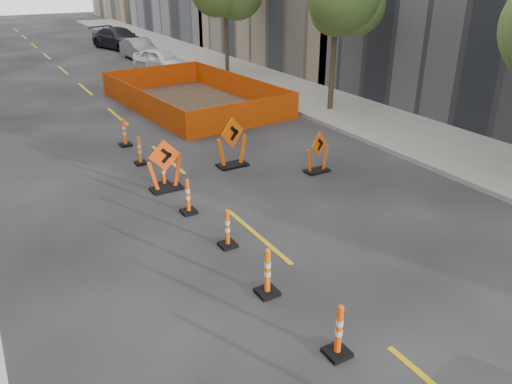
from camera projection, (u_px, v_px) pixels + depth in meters
ground_plane at (369, 331)px, 8.94m from camera, size 140.00×140.00×0.00m
sidewalk_right at (340, 108)px, 22.45m from camera, size 4.00×90.00×0.15m
tree_r_b at (336, 4)px, 20.33m from camera, size 2.80×2.80×5.95m
channelizer_2 at (339, 330)px, 8.18m from camera, size 0.40×0.40×1.02m
channelizer_3 at (267, 272)px, 9.72m from camera, size 0.41×0.41×1.04m
channelizer_4 at (227, 228)px, 11.42m from camera, size 0.38×0.38×0.96m
channelizer_5 at (188, 196)px, 12.97m from camera, size 0.39×0.39×0.98m
channelizer_6 at (163, 171)px, 14.63m from camera, size 0.37×0.37×0.93m
channelizer_7 at (140, 150)px, 16.21m from camera, size 0.37×0.37×0.95m
channelizer_8 at (124, 132)px, 17.85m from camera, size 0.41×0.41×1.03m
chevron_sign_left at (165, 165)px, 14.22m from camera, size 1.08×0.70×1.54m
chevron_sign_center at (232, 142)px, 15.89m from camera, size 1.24×0.95×1.64m
chevron_sign_right at (318, 152)px, 15.52m from camera, size 1.02×0.82×1.34m
safety_fence at (192, 93)px, 23.02m from camera, size 5.96×9.35×1.12m
parked_car_near at (161, 60)px, 30.37m from camera, size 2.93×4.30×1.36m
parked_car_mid at (140, 49)px, 34.16m from camera, size 1.68×4.29×1.39m
parked_car_far at (119, 38)px, 38.47m from camera, size 3.72×5.88×1.59m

